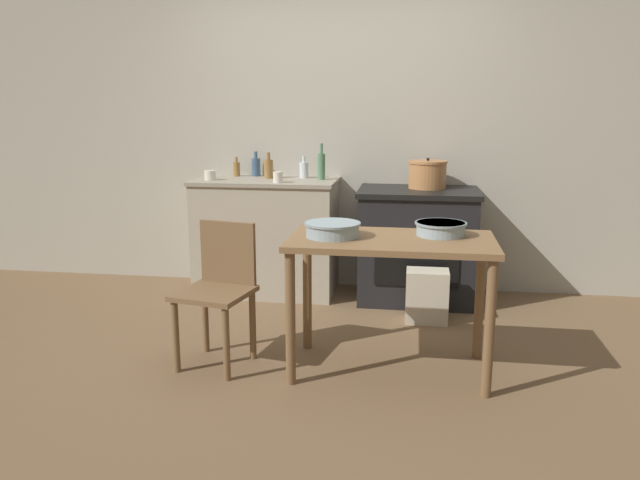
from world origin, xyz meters
TOP-DOWN VIEW (x-y plane):
  - ground_plane at (0.00, 0.00)m, footprint 14.00×14.00m
  - wall_back at (0.00, 1.58)m, footprint 8.00×0.07m
  - counter_cabinet at (-0.55, 1.25)m, footprint 1.15×0.62m
  - stove at (0.67, 1.23)m, footprint 0.93×0.67m
  - work_table at (0.52, -0.18)m, footprint 1.16×0.64m
  - chair at (-0.49, -0.21)m, footprint 0.47×0.47m
  - flour_sack at (0.75, 0.70)m, footprint 0.30×0.21m
  - stock_pot at (0.73, 1.31)m, footprint 0.30×0.30m
  - mixing_bowl_large at (0.79, -0.06)m, footprint 0.30×0.30m
  - mixing_bowl_small at (0.18, -0.19)m, footprint 0.32×0.32m
  - bottle_far_left at (-0.85, 1.44)m, footprint 0.06×0.06m
  - bottle_left at (-0.27, 1.41)m, footprint 0.07×0.07m
  - bottle_mid_left at (-0.11, 1.30)m, footprint 0.06×0.06m
  - bottle_center_left at (-0.69, 1.48)m, footprint 0.07×0.07m
  - bottle_center at (-0.55, 1.33)m, footprint 0.08×0.08m
  - cup_center_right at (-0.41, 1.06)m, footprint 0.07×0.07m
  - cup_mid_right at (-0.98, 1.14)m, footprint 0.09×0.09m

SIDE VIEW (x-z plane):
  - ground_plane at x=0.00m, z-range 0.00..0.00m
  - flour_sack at x=0.75m, z-range 0.00..0.38m
  - stove at x=0.67m, z-range 0.00..0.89m
  - chair at x=-0.49m, z-range 0.04..0.89m
  - counter_cabinet at x=-0.55m, z-range 0.00..0.94m
  - work_table at x=0.52m, z-range 0.27..1.06m
  - mixing_bowl_large at x=0.79m, z-range 0.80..0.88m
  - mixing_bowl_small at x=0.18m, z-range 0.80..0.88m
  - cup_mid_right at x=-0.98m, z-range 0.94..1.02m
  - cup_center_right at x=-0.41m, z-range 0.94..1.02m
  - stock_pot at x=0.73m, z-range 0.88..1.11m
  - bottle_far_left at x=-0.85m, z-range 0.92..1.08m
  - bottle_left at x=-0.27m, z-range 0.92..1.10m
  - bottle_center_left at x=-0.69m, z-range 0.92..1.12m
  - bottle_center at x=-0.55m, z-range 0.92..1.13m
  - bottle_mid_left at x=-0.11m, z-range 0.91..1.20m
  - wall_back at x=0.00m, z-range 0.00..2.55m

